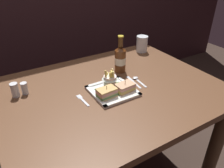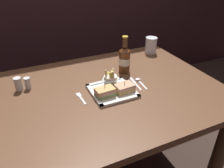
% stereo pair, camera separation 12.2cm
% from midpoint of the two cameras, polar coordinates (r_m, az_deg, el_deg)
% --- Properties ---
extents(dining_table, '(1.24, 0.96, 0.76)m').
position_cam_midpoint_polar(dining_table, '(1.33, 2.60, -6.02)').
color(dining_table, brown).
rests_on(dining_table, ground_plane).
extents(square_plate, '(0.23, 0.23, 0.02)m').
position_cam_midpoint_polar(square_plate, '(1.22, 2.89, -1.93)').
color(square_plate, white).
rests_on(square_plate, dining_table).
extents(sandwich_half_left, '(0.10, 0.07, 0.07)m').
position_cam_midpoint_polar(sandwich_half_left, '(1.15, 1.19, -2.28)').
color(sandwich_half_left, tan).
rests_on(sandwich_half_left, square_plate).
extents(sandwich_half_right, '(0.11, 0.08, 0.07)m').
position_cam_midpoint_polar(sandwich_half_right, '(1.20, 6.17, -1.15)').
color(sandwich_half_right, tan).
rests_on(sandwich_half_right, square_plate).
extents(fries_cup, '(0.09, 0.09, 0.11)m').
position_cam_midpoint_polar(fries_cup, '(1.23, 2.45, 1.20)').
color(fries_cup, silver).
rests_on(fries_cup, square_plate).
extents(beer_bottle, '(0.07, 0.07, 0.24)m').
position_cam_midpoint_polar(beer_bottle, '(1.40, 5.77, 6.41)').
color(beer_bottle, brown).
rests_on(beer_bottle, dining_table).
extents(water_glass, '(0.09, 0.09, 0.12)m').
position_cam_midpoint_polar(water_glass, '(1.74, 12.05, 9.47)').
color(water_glass, silver).
rests_on(water_glass, dining_table).
extents(fork, '(0.03, 0.12, 0.00)m').
position_cam_midpoint_polar(fork, '(1.18, -5.19, -3.64)').
color(fork, silver).
rests_on(fork, dining_table).
extents(knife, '(0.03, 0.16, 0.00)m').
position_cam_midpoint_polar(knife, '(1.32, 8.60, 0.19)').
color(knife, silver).
rests_on(knife, dining_table).
extents(spoon, '(0.03, 0.13, 0.01)m').
position_cam_midpoint_polar(spoon, '(1.34, 9.70, 0.74)').
color(spoon, silver).
rests_on(spoon, dining_table).
extents(salt_shaker, '(0.04, 0.04, 0.08)m').
position_cam_midpoint_polar(salt_shaker, '(1.30, -20.69, -0.31)').
color(salt_shaker, silver).
rests_on(salt_shaker, dining_table).
extents(pepper_shaker, '(0.04, 0.04, 0.07)m').
position_cam_midpoint_polar(pepper_shaker, '(1.31, -18.56, -0.04)').
color(pepper_shaker, silver).
rests_on(pepper_shaker, dining_table).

